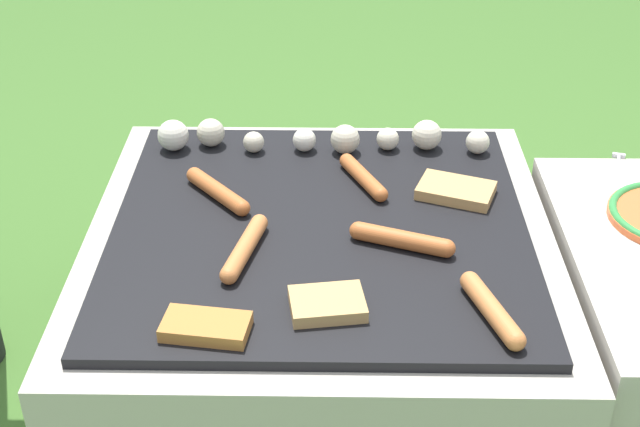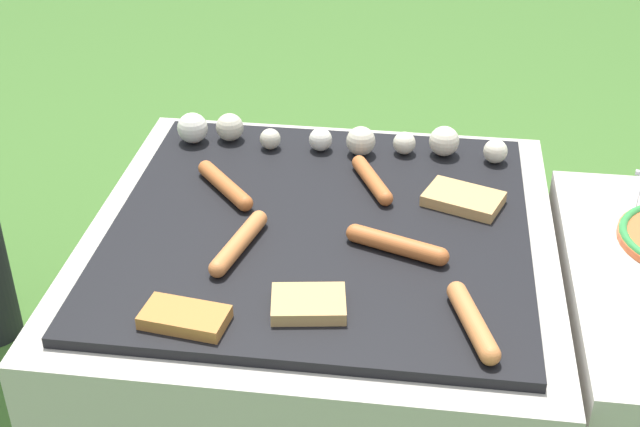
% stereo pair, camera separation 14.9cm
% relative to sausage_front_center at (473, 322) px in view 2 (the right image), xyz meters
% --- Properties ---
extents(ground_plane, '(14.00, 14.00, 0.00)m').
position_rel_sausage_front_center_xyz_m(ground_plane, '(-0.25, 0.25, -0.38)').
color(ground_plane, '#3D6628').
extents(grill, '(0.79, 0.79, 0.36)m').
position_rel_sausage_front_center_xyz_m(grill, '(-0.25, 0.25, -0.20)').
color(grill, '#B2AA9E').
rests_on(grill, ground_plane).
extents(sausage_front_right, '(0.17, 0.08, 0.03)m').
position_rel_sausage_front_center_xyz_m(sausage_front_right, '(-0.12, 0.18, 0.00)').
color(sausage_front_right, '#B7602D').
rests_on(sausage_front_right, grill).
extents(sausage_front_left, '(0.06, 0.18, 0.03)m').
position_rel_sausage_front_center_xyz_m(sausage_front_left, '(-0.37, 0.15, -0.00)').
color(sausage_front_left, '#C6753D').
rests_on(sausage_front_left, grill).
extents(sausage_back_center, '(0.09, 0.15, 0.03)m').
position_rel_sausage_front_center_xyz_m(sausage_back_center, '(-0.18, 0.39, -0.00)').
color(sausage_back_center, '#B7602D').
rests_on(sausage_back_center, grill).
extents(sausage_front_center, '(0.08, 0.17, 0.03)m').
position_rel_sausage_front_center_xyz_m(sausage_front_center, '(0.00, 0.00, 0.00)').
color(sausage_front_center, '#C6753D').
rests_on(sausage_front_center, grill).
extents(sausage_back_right, '(0.13, 0.14, 0.03)m').
position_rel_sausage_front_center_xyz_m(sausage_back_right, '(-0.43, 0.33, -0.00)').
color(sausage_back_right, '#B7602D').
rests_on(sausage_back_right, grill).
extents(bread_slice_center, '(0.12, 0.10, 0.02)m').
position_rel_sausage_front_center_xyz_m(bread_slice_center, '(-0.24, 0.02, -0.00)').
color(bread_slice_center, tan).
rests_on(bread_slice_center, grill).
extents(bread_slice_right, '(0.13, 0.08, 0.02)m').
position_rel_sausage_front_center_xyz_m(bread_slice_right, '(-0.41, -0.04, -0.00)').
color(bread_slice_right, '#B27033').
rests_on(bread_slice_right, grill).
extents(bread_slice_left, '(0.15, 0.12, 0.02)m').
position_rel_sausage_front_center_xyz_m(bread_slice_left, '(-0.01, 0.35, -0.00)').
color(bread_slice_left, tan).
rests_on(bread_slice_left, grill).
extents(mushroom_row, '(0.64, 0.08, 0.06)m').
position_rel_sausage_front_center_xyz_m(mushroom_row, '(-0.27, 0.52, 0.01)').
color(mushroom_row, silver).
rests_on(mushroom_row, grill).
extents(fork_utensil, '(0.07, 0.20, 0.01)m').
position_rel_sausage_front_center_xyz_m(fork_utensil, '(0.29, 0.41, -0.01)').
color(fork_utensil, silver).
rests_on(fork_utensil, side_ledge).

